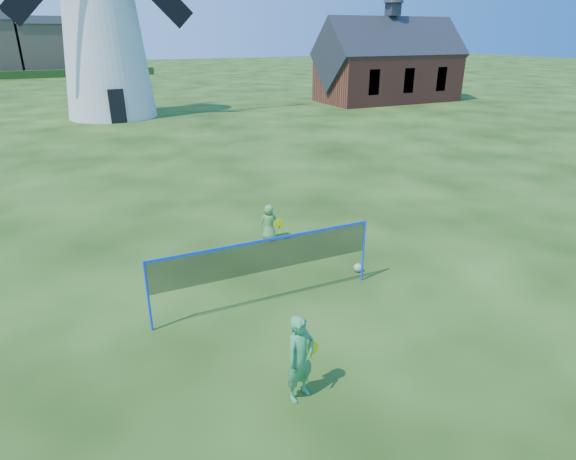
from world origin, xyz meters
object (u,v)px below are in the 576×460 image
at_px(player_girl, 300,358).
at_px(play_ball, 358,268).
at_px(player_boy, 269,223).
at_px(windmill, 101,21).
at_px(badminton_net, 266,257).
at_px(chapel, 389,66).

bearing_deg(player_girl, play_ball, 26.26).
bearing_deg(play_ball, player_boy, 113.64).
distance_m(windmill, player_girl, 31.67).
bearing_deg(badminton_net, player_girl, -101.99).
distance_m(windmill, player_boy, 25.71).
height_order(badminton_net, player_boy, badminton_net).
bearing_deg(chapel, player_boy, -131.75).
xyz_separation_m(windmill, badminton_net, (0.13, -28.22, -5.18)).
distance_m(chapel, player_girl, 38.20).
xyz_separation_m(badminton_net, play_ball, (2.67, 0.41, -1.03)).
bearing_deg(badminton_net, windmill, 90.26).
height_order(chapel, player_girl, chapel).
relative_size(player_girl, player_boy, 1.44).
relative_size(chapel, play_ball, 56.05).
distance_m(windmill, badminton_net, 28.69).
bearing_deg(windmill, player_girl, -90.92).
distance_m(player_girl, player_boy, 6.51).
xyz_separation_m(player_boy, play_ball, (1.23, -2.81, -0.42)).
relative_size(badminton_net, player_boy, 4.80).
distance_m(badminton_net, player_boy, 3.58).
bearing_deg(player_boy, play_ball, 136.69).
xyz_separation_m(chapel, player_boy, (-21.36, -23.93, -2.41)).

